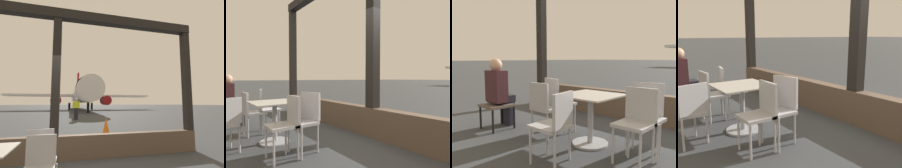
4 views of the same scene
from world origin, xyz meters
TOP-DOWN VIEW (x-y plane):
  - window_frame at (0.00, 0.00)m, footprint 7.68×0.24m
  - dining_table at (-0.80, -1.68)m, footprint 0.79×0.79m
  - cafe_chair_window_right at (-1.56, -1.60)m, footprint 0.46×0.46m
  - cafe_chair_aisle_left at (-0.05, -1.76)m, footprint 0.40×0.40m
  - cafe_chair_aisle_right at (-1.54, -1.92)m, footprint 0.41×0.41m
  - cafe_chair_side_extra at (-0.08, -1.44)m, footprint 0.48×0.48m
  - lounge_bench at (-2.47, -2.18)m, footprint 0.48×0.48m
  - seated_passenger at (-2.49, -2.12)m, footprint 0.43×0.46m

SIDE VIEW (x-z plane):
  - lounge_bench at x=-2.47m, z-range 0.16..0.60m
  - dining_table at x=-0.80m, z-range 0.06..0.79m
  - cafe_chair_aisle_right at x=-1.54m, z-range 0.09..0.96m
  - cafe_chair_aisle_left at x=-0.05m, z-range 0.09..0.99m
  - cafe_chair_side_extra at x=-0.08m, z-range 0.09..1.02m
  - cafe_chair_window_right at x=-1.56m, z-range 0.10..1.01m
  - seated_passenger at x=-2.49m, z-range 0.05..1.29m
  - window_frame at x=0.00m, z-range -0.49..3.24m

